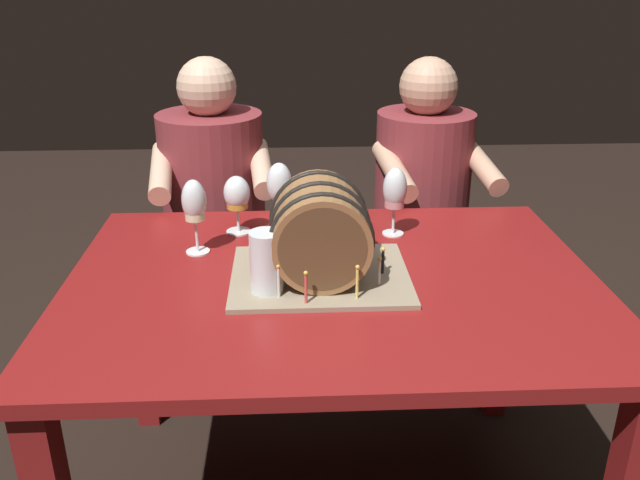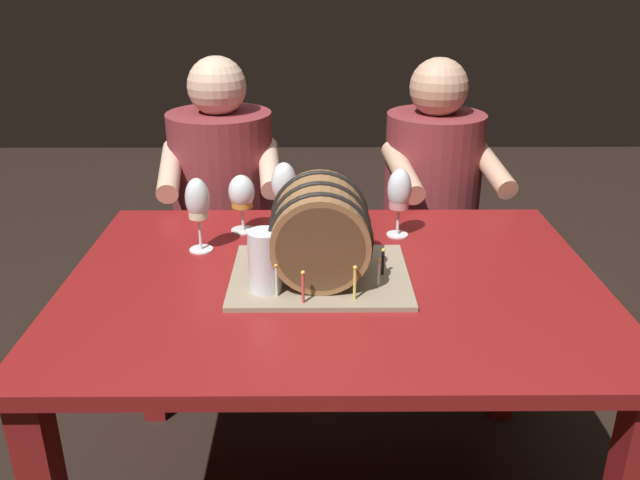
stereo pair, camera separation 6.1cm
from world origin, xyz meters
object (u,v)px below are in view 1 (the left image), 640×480
at_px(wine_glass_amber, 237,196).
at_px(person_seated_left, 216,232).
at_px(dining_table, 333,315).
at_px(wine_glass_empty, 279,185).
at_px(wine_glass_white, 194,204).
at_px(beer_pint, 266,266).
at_px(person_seated_right, 420,231).
at_px(wine_glass_rose, 395,191).
at_px(barrel_cake, 320,235).

height_order(wine_glass_amber, person_seated_left, person_seated_left).
relative_size(dining_table, wine_glass_empty, 6.52).
height_order(dining_table, wine_glass_amber, wine_glass_amber).
relative_size(dining_table, wine_glass_white, 6.45).
xyz_separation_m(beer_pint, person_seated_right, (0.53, 0.85, -0.27)).
height_order(beer_pint, person_seated_right, person_seated_right).
height_order(dining_table, beer_pint, beer_pint).
height_order(wine_glass_white, person_seated_right, person_seated_right).
xyz_separation_m(wine_glass_empty, wine_glass_amber, (-0.12, -0.01, -0.03)).
relative_size(wine_glass_rose, person_seated_left, 0.17).
bearing_deg(dining_table, person_seated_left, 115.86).
distance_m(wine_glass_empty, person_seated_left, 0.60).
bearing_deg(wine_glass_white, person_seated_left, 91.92).
bearing_deg(wine_glass_white, wine_glass_rose, 10.56).
bearing_deg(dining_table, person_seated_right, 64.08).
bearing_deg(person_seated_left, dining_table, -64.14).
xyz_separation_m(dining_table, barrel_cake, (-0.03, 0.00, 0.22)).
distance_m(barrel_cake, wine_glass_rose, 0.35).
relative_size(wine_glass_rose, wine_glass_white, 0.97).
bearing_deg(wine_glass_rose, beer_pint, -134.52).
bearing_deg(person_seated_right, person_seated_left, 179.99).
relative_size(wine_glass_white, person_seated_left, 0.17).
distance_m(barrel_cake, wine_glass_empty, 0.33).
height_order(wine_glass_empty, wine_glass_amber, wine_glass_empty).
bearing_deg(beer_pint, person_seated_left, 104.04).
relative_size(wine_glass_empty, person_seated_left, 0.17).
bearing_deg(wine_glass_rose, person_seated_right, 69.77).
distance_m(dining_table, person_seated_right, 0.86).
bearing_deg(barrel_cake, wine_glass_empty, 107.46).
xyz_separation_m(wine_glass_white, person_seated_right, (0.73, 0.60, -0.33)).
xyz_separation_m(barrel_cake, wine_glass_rose, (0.22, 0.27, 0.01)).
bearing_deg(dining_table, wine_glass_amber, 129.25).
bearing_deg(person_seated_left, wine_glass_white, -88.08).
height_order(barrel_cake, wine_glass_amber, barrel_cake).
bearing_deg(barrel_cake, dining_table, -5.98).
height_order(person_seated_left, person_seated_right, person_seated_left).
bearing_deg(person_seated_left, person_seated_right, -0.01).
relative_size(beer_pint, person_seated_left, 0.13).
bearing_deg(wine_glass_rose, wine_glass_amber, 175.27).
xyz_separation_m(dining_table, person_seated_left, (-0.37, 0.77, -0.08)).
bearing_deg(barrel_cake, wine_glass_rose, 50.40).
height_order(barrel_cake, person_seated_right, person_seated_right).
distance_m(wine_glass_rose, wine_glass_empty, 0.33).
bearing_deg(person_seated_right, barrel_cake, -117.91).
height_order(wine_glass_rose, beer_pint, wine_glass_rose).
xyz_separation_m(wine_glass_rose, beer_pint, (-0.35, -0.36, -0.05)).
xyz_separation_m(wine_glass_amber, beer_pint, (0.09, -0.39, -0.03)).
height_order(dining_table, wine_glass_empty, wine_glass_empty).
bearing_deg(beer_pint, wine_glass_empty, 86.07).
xyz_separation_m(barrel_cake, person_seated_left, (-0.34, 0.76, -0.30)).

